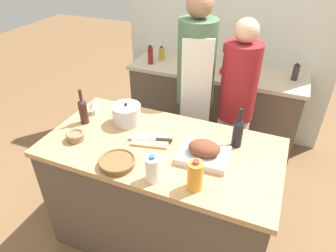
# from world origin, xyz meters

# --- Properties ---
(ground_plane) EXTENTS (12.00, 12.00, 0.00)m
(ground_plane) POSITION_xyz_m (0.00, 0.00, 0.00)
(ground_plane) COLOR brown
(kitchen_island) EXTENTS (1.59, 0.82, 0.93)m
(kitchen_island) POSITION_xyz_m (0.00, 0.00, 0.47)
(kitchen_island) COLOR brown
(kitchen_island) RESTS_ON ground_plane
(back_counter) EXTENTS (1.83, 0.60, 0.92)m
(back_counter) POSITION_xyz_m (0.00, 1.46, 0.46)
(back_counter) COLOR brown
(back_counter) RESTS_ON ground_plane
(back_wall) EXTENTS (2.33, 0.10, 2.55)m
(back_wall) POSITION_xyz_m (0.00, 1.81, 1.27)
(back_wall) COLOR silver
(back_wall) RESTS_ON ground_plane
(roasting_pan) EXTENTS (0.32, 0.26, 0.13)m
(roasting_pan) POSITION_xyz_m (0.30, -0.02, 0.98)
(roasting_pan) COLOR #BCBCC1
(roasting_pan) RESTS_ON kitchen_island
(wicker_basket) EXTENTS (0.23, 0.23, 0.05)m
(wicker_basket) POSITION_xyz_m (-0.16, -0.29, 0.96)
(wicker_basket) COLOR brown
(wicker_basket) RESTS_ON kitchen_island
(cutting_board) EXTENTS (0.28, 0.21, 0.02)m
(cutting_board) POSITION_xyz_m (-0.08, 0.02, 0.94)
(cutting_board) COLOR tan
(cutting_board) RESTS_ON kitchen_island
(stock_pot) EXTENTS (0.22, 0.22, 0.17)m
(stock_pot) POSITION_xyz_m (-0.35, 0.16, 1.00)
(stock_pot) COLOR #B7B7BC
(stock_pot) RESTS_ON kitchen_island
(mixing_bowl) EXTENTS (0.13, 0.13, 0.06)m
(mixing_bowl) POSITION_xyz_m (-0.57, -0.17, 0.96)
(mixing_bowl) COLOR #846647
(mixing_bowl) RESTS_ON kitchen_island
(juice_jug) EXTENTS (0.09, 0.09, 0.19)m
(juice_jug) POSITION_xyz_m (0.33, -0.29, 1.02)
(juice_jug) COLOR orange
(juice_jug) RESTS_ON kitchen_island
(milk_jug) EXTENTS (0.08, 0.08, 0.18)m
(milk_jug) POSITION_xyz_m (0.09, -0.32, 1.01)
(milk_jug) COLOR white
(milk_jug) RESTS_ON kitchen_island
(wine_bottle_green) EXTENTS (0.07, 0.07, 0.28)m
(wine_bottle_green) POSITION_xyz_m (0.46, 0.19, 1.04)
(wine_bottle_green) COLOR black
(wine_bottle_green) RESTS_ON kitchen_island
(wine_bottle_dark) EXTENTS (0.06, 0.06, 0.27)m
(wine_bottle_dark) POSITION_xyz_m (-0.64, 0.04, 1.04)
(wine_bottle_dark) COLOR #381E19
(wine_bottle_dark) RESTS_ON kitchen_island
(wine_glass_left) EXTENTS (0.08, 0.08, 0.12)m
(wine_glass_left) POSITION_xyz_m (-0.65, 0.19, 1.01)
(wine_glass_left) COLOR silver
(wine_glass_left) RESTS_ON kitchen_island
(wine_glass_right) EXTENTS (0.08, 0.08, 0.11)m
(wine_glass_right) POSITION_xyz_m (-0.43, 0.31, 1.01)
(wine_glass_right) COLOR silver
(wine_glass_right) RESTS_ON kitchen_island
(knife_chef) EXTENTS (0.30, 0.11, 0.01)m
(knife_chef) POSITION_xyz_m (-0.07, 0.02, 0.95)
(knife_chef) COLOR #B7B7BC
(knife_chef) RESTS_ON cutting_board
(stand_mixer) EXTENTS (0.18, 0.14, 0.30)m
(stand_mixer) POSITION_xyz_m (0.15, 1.41, 1.04)
(stand_mixer) COLOR #B22323
(stand_mixer) RESTS_ON back_counter
(condiment_bottle_tall) EXTENTS (0.06, 0.06, 0.17)m
(condiment_bottle_tall) POSITION_xyz_m (0.76, 1.49, 0.99)
(condiment_bottle_tall) COLOR #332D28
(condiment_bottle_tall) RESTS_ON back_counter
(condiment_bottle_short) EXTENTS (0.06, 0.06, 0.21)m
(condiment_bottle_short) POSITION_xyz_m (-0.71, 1.32, 1.01)
(condiment_bottle_short) COLOR maroon
(condiment_bottle_short) RESTS_ON back_counter
(condiment_bottle_extra) EXTENTS (0.07, 0.07, 0.15)m
(condiment_bottle_extra) POSITION_xyz_m (-0.64, 1.48, 0.99)
(condiment_bottle_extra) COLOR #B28E2D
(condiment_bottle_extra) RESTS_ON back_counter
(person_cook_aproned) EXTENTS (0.33, 0.35, 1.78)m
(person_cook_aproned) POSITION_xyz_m (-0.03, 0.81, 1.00)
(person_cook_aproned) COLOR beige
(person_cook_aproned) RESTS_ON ground_plane
(person_cook_guest) EXTENTS (0.30, 0.30, 1.61)m
(person_cook_guest) POSITION_xyz_m (0.34, 0.83, 0.90)
(person_cook_guest) COLOR beige
(person_cook_guest) RESTS_ON ground_plane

